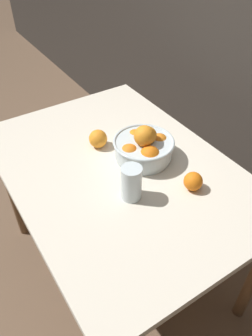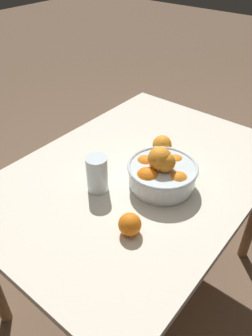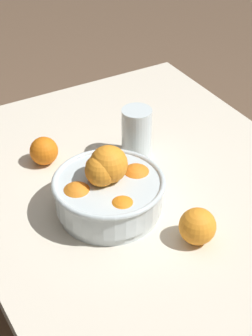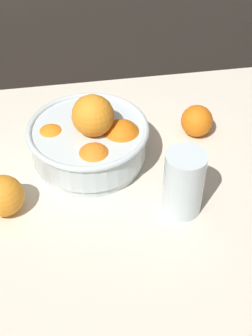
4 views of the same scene
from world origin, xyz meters
TOP-DOWN VIEW (x-y plane):
  - ground_plane at (0.00, 0.00)m, footprint 12.00×12.00m
  - dining_table at (0.00, 0.00)m, footprint 1.15×0.82m
  - fruit_bowl at (0.01, 0.11)m, footprint 0.24×0.24m
  - juice_glass at (0.17, -0.05)m, footprint 0.07×0.07m
  - orange_loose_near_bowl at (-0.16, 0.00)m, footprint 0.08×0.08m
  - orange_loose_front at (0.25, 0.16)m, footprint 0.07×0.07m

SIDE VIEW (x-z plane):
  - ground_plane at x=0.00m, z-range 0.00..0.00m
  - dining_table at x=0.00m, z-range 0.27..0.99m
  - orange_loose_front at x=0.25m, z-range 0.72..0.79m
  - orange_loose_near_bowl at x=-0.16m, z-range 0.72..0.80m
  - juice_glass at x=0.17m, z-range 0.71..0.84m
  - fruit_bowl at x=0.01m, z-range 0.70..0.86m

